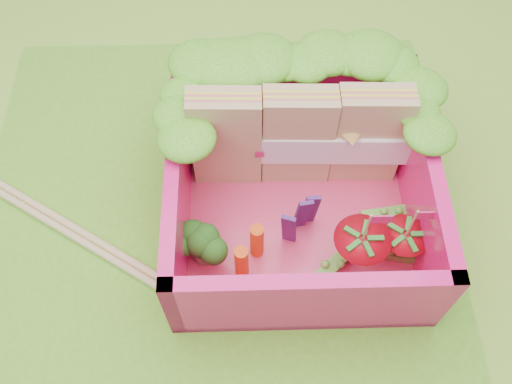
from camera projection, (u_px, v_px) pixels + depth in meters
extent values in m
plane|color=#9BCC39|center=(216.00, 216.00, 3.18)|extent=(14.00, 14.00, 0.00)
cube|color=#68AE27|center=(216.00, 214.00, 3.16)|extent=(2.60, 2.60, 0.03)
cube|color=#E43A66|center=(296.00, 212.00, 3.13)|extent=(1.30, 1.30, 0.05)
cube|color=#F41474|center=(292.00, 96.00, 3.23)|extent=(1.30, 0.07, 0.55)
cube|color=#F41474|center=(308.00, 304.00, 2.60)|extent=(1.30, 0.07, 0.55)
cube|color=#F41474|center=(179.00, 191.00, 2.90)|extent=(0.07, 1.30, 0.55)
cube|color=#F41474|center=(419.00, 186.00, 2.92)|extent=(0.07, 1.30, 0.55)
ellipsoid|color=#318919|center=(199.00, 60.00, 2.92)|extent=(0.30, 0.30, 0.11)
ellipsoid|color=#318919|center=(221.00, 60.00, 2.92)|extent=(0.30, 0.30, 0.11)
ellipsoid|color=#318919|center=(242.00, 60.00, 2.92)|extent=(0.30, 0.30, 0.11)
ellipsoid|color=#318919|center=(264.00, 59.00, 2.92)|extent=(0.30, 0.30, 0.11)
ellipsoid|color=#318919|center=(285.00, 59.00, 2.92)|extent=(0.30, 0.30, 0.11)
ellipsoid|color=#318919|center=(307.00, 58.00, 2.93)|extent=(0.30, 0.30, 0.11)
ellipsoid|color=#318919|center=(329.00, 58.00, 2.93)|extent=(0.30, 0.30, 0.11)
ellipsoid|color=#318919|center=(350.00, 58.00, 2.93)|extent=(0.30, 0.30, 0.11)
ellipsoid|color=#318919|center=(372.00, 57.00, 2.93)|extent=(0.30, 0.30, 0.11)
ellipsoid|color=#318919|center=(393.00, 57.00, 2.93)|extent=(0.30, 0.30, 0.11)
ellipsoid|color=#318919|center=(179.00, 136.00, 2.67)|extent=(0.27, 0.27, 0.10)
ellipsoid|color=#318919|center=(180.00, 113.00, 2.74)|extent=(0.27, 0.27, 0.10)
ellipsoid|color=#318919|center=(182.00, 91.00, 2.81)|extent=(0.27, 0.27, 0.10)
ellipsoid|color=#318919|center=(425.00, 131.00, 2.69)|extent=(0.27, 0.27, 0.10)
ellipsoid|color=#318919|center=(420.00, 108.00, 2.76)|extent=(0.27, 0.27, 0.10)
ellipsoid|color=#318919|center=(415.00, 86.00, 2.83)|extent=(0.27, 0.27, 0.10)
cube|color=tan|center=(226.00, 138.00, 2.96)|extent=(0.37, 0.16, 0.65)
cube|color=tan|center=(297.00, 136.00, 2.96)|extent=(0.37, 0.16, 0.65)
cube|color=tan|center=(368.00, 135.00, 2.96)|extent=(0.37, 0.16, 0.65)
cube|color=white|center=(297.00, 140.00, 2.99)|extent=(1.17, 0.21, 0.20)
cylinder|color=#629F4D|center=(203.00, 250.00, 2.91)|extent=(0.12, 0.12, 0.13)
ellipsoid|color=#1B5215|center=(201.00, 239.00, 2.80)|extent=(0.32, 0.32, 0.12)
cylinder|color=#E55813|center=(242.00, 262.00, 2.81)|extent=(0.07, 0.07, 0.25)
cylinder|color=#E55813|center=(257.00, 241.00, 2.87)|extent=(0.07, 0.07, 0.26)
cube|color=#441A5D|center=(289.00, 229.00, 2.83)|extent=(0.07, 0.04, 0.38)
cube|color=#441A5D|center=(302.00, 214.00, 2.87)|extent=(0.07, 0.03, 0.38)
cube|color=#441A5D|center=(310.00, 209.00, 2.89)|extent=(0.07, 0.02, 0.38)
cone|color=#B40B10|center=(358.00, 252.00, 2.82)|extent=(0.28, 0.28, 0.28)
cylinder|color=tan|center=(367.00, 228.00, 2.60)|extent=(0.01, 0.01, 0.24)
cube|color=#CC2265|center=(381.00, 219.00, 2.53)|extent=(0.10, 0.01, 0.06)
cone|color=#B40B10|center=(401.00, 246.00, 2.86)|extent=(0.24, 0.24, 0.24)
cylinder|color=tan|center=(412.00, 224.00, 2.66)|extent=(0.01, 0.01, 0.24)
cube|color=#CC2265|center=(427.00, 215.00, 2.59)|extent=(0.10, 0.01, 0.06)
cube|color=#54AE36|center=(390.00, 214.00, 3.06)|extent=(0.33, 0.11, 0.05)
cube|color=#54AE36|center=(397.00, 254.00, 2.94)|extent=(0.33, 0.14, 0.05)
cube|color=#54AE36|center=(332.00, 267.00, 2.91)|extent=(0.28, 0.27, 0.05)
cube|color=#DCB678|center=(10.00, 198.00, 3.18)|extent=(1.94, 1.25, 0.04)
cube|color=#DCB678|center=(20.00, 196.00, 3.18)|extent=(1.94, 1.25, 0.04)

